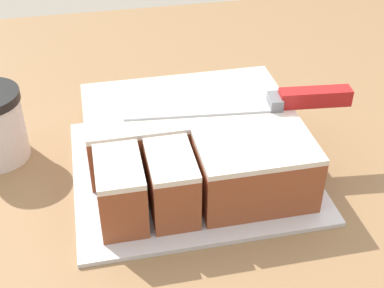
# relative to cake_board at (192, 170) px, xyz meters

# --- Properties ---
(cake_board) EXTENTS (0.31, 0.28, 0.01)m
(cake_board) POSITION_rel_cake_board_xyz_m (0.00, 0.00, 0.00)
(cake_board) COLOR silver
(cake_board) RESTS_ON countertop
(cake) EXTENTS (0.27, 0.24, 0.08)m
(cake) POSITION_rel_cake_board_xyz_m (0.00, 0.00, 0.04)
(cake) COLOR #994C2D
(cake) RESTS_ON cake_board
(knife) EXTENTS (0.30, 0.05, 0.02)m
(knife) POSITION_rel_cake_board_xyz_m (0.12, 0.00, 0.09)
(knife) COLOR silver
(knife) RESTS_ON cake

